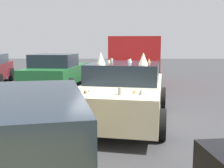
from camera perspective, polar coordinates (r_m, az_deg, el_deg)
ground_plane at (r=6.88m, az=2.52°, el=-7.44°), size 60.00×60.00×0.00m
art_car_decorated at (r=6.76m, az=2.61°, el=-1.41°), size 4.63×2.64×1.70m
parked_van_far_left at (r=12.79m, az=4.75°, el=5.45°), size 5.17×2.54×2.20m
parked_sedan_row_back_center at (r=11.85m, az=-11.67°, el=2.62°), size 4.55×2.36×1.49m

